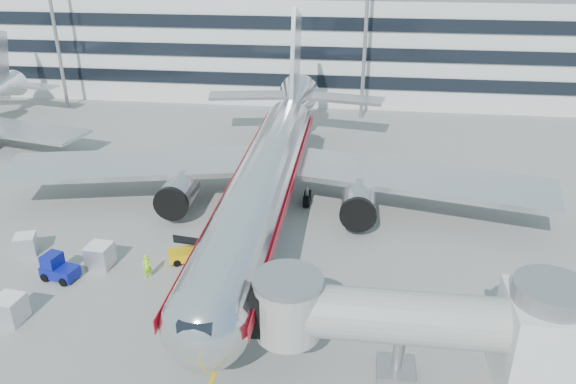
# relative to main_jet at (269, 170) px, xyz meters

# --- Properties ---
(ground) EXTENTS (180.00, 180.00, 0.00)m
(ground) POSITION_rel_main_jet_xyz_m (0.00, -11.72, -4.23)
(ground) COLOR gray
(ground) RESTS_ON ground
(lead_in_line) EXTENTS (0.25, 70.00, 0.01)m
(lead_in_line) POSITION_rel_main_jet_xyz_m (0.00, -1.72, -4.23)
(lead_in_line) COLOR yellow
(lead_in_line) RESTS_ON ground
(main_jet) EXTENTS (50.95, 48.70, 16.06)m
(main_jet) POSITION_rel_main_jet_xyz_m (0.00, 0.00, 0.00)
(main_jet) COLOR silver
(main_jet) RESTS_ON ground
(jet_bridge) EXTENTS (17.80, 4.50, 7.00)m
(jet_bridge) POSITION_rel_main_jet_xyz_m (12.18, -19.72, -0.36)
(jet_bridge) COLOR silver
(jet_bridge) RESTS_ON ground
(terminal) EXTENTS (150.00, 24.25, 15.60)m
(terminal) POSITION_rel_main_jet_xyz_m (0.00, 46.23, 3.57)
(terminal) COLOR silver
(terminal) RESTS_ON ground
(light_mast_west) EXTENTS (2.40, 1.20, 25.45)m
(light_mast_west) POSITION_rel_main_jet_xyz_m (-35.00, 30.28, 10.64)
(light_mast_west) COLOR gray
(light_mast_west) RESTS_ON ground
(light_mast_centre) EXTENTS (2.40, 1.20, 25.45)m
(light_mast_centre) POSITION_rel_main_jet_xyz_m (8.00, 30.28, 10.64)
(light_mast_centre) COLOR gray
(light_mast_centre) RESTS_ON ground
(belt_loader) EXTENTS (4.54, 3.02, 2.14)m
(belt_loader) POSITION_rel_main_jet_xyz_m (-4.51, -8.69, -3.63)
(belt_loader) COLOR #E0AF09
(belt_loader) RESTS_ON ground
(baggage_tug) EXTENTS (2.89, 2.17, 1.96)m
(baggage_tug) POSITION_rel_main_jet_xyz_m (-13.90, -12.61, -3.38)
(baggage_tug) COLOR navy
(baggage_tug) RESTS_ON ground
(cargo_container_left) EXTENTS (1.90, 1.90, 1.87)m
(cargo_container_left) POSITION_rel_main_jet_xyz_m (-11.48, -10.65, -3.29)
(cargo_container_left) COLOR silver
(cargo_container_left) RESTS_ON ground
(cargo_container_right) EXTENTS (1.98, 1.98, 1.64)m
(cargo_container_right) POSITION_rel_main_jet_xyz_m (-18.18, -9.58, -3.41)
(cargo_container_right) COLOR silver
(cargo_container_right) RESTS_ON ground
(cargo_container_front) EXTENTS (1.92, 1.92, 1.85)m
(cargo_container_front) POSITION_rel_main_jet_xyz_m (-14.50, -17.78, -3.31)
(cargo_container_front) COLOR silver
(cargo_container_front) RESTS_ON ground
(ramp_worker) EXTENTS (0.85, 0.80, 1.94)m
(ramp_worker) POSITION_rel_main_jet_xyz_m (-7.31, -11.74, -3.26)
(ramp_worker) COLOR #A5FF1A
(ramp_worker) RESTS_ON ground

